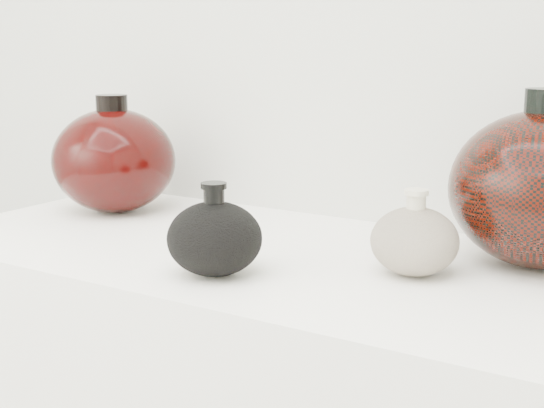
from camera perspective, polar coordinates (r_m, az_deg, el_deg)
The scene contains 4 objects.
black_gourd_vase at distance 0.99m, azimuth -4.34°, elevation -2.55°, with size 0.16×0.16×0.12m.
cream_gourd_vase at distance 1.01m, azimuth 10.68°, elevation -2.71°, with size 0.14×0.14×0.11m.
left_round_pot at distance 1.39m, azimuth -11.80°, elevation 3.26°, with size 0.25×0.25×0.21m.
right_round_pot at distance 1.08m, azimuth 19.73°, elevation 1.12°, with size 0.29×0.29×0.24m.
Camera 1 is at (0.52, 0.04, 1.20)m, focal length 50.00 mm.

